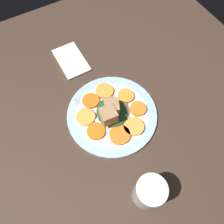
# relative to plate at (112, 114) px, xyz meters

# --- Properties ---
(table_slab) EXTENTS (1.20, 1.20, 0.02)m
(table_slab) POSITION_rel_plate_xyz_m (0.00, 0.00, -0.02)
(table_slab) COLOR #38281E
(table_slab) RESTS_ON ground
(plate) EXTENTS (0.29, 0.29, 0.01)m
(plate) POSITION_rel_plate_xyz_m (0.00, 0.00, 0.00)
(plate) COLOR #99B7D1
(plate) RESTS_ON table_slab
(carrot_slice_0) EXTENTS (0.06, 0.06, 0.01)m
(carrot_slice_0) POSITION_rel_plate_xyz_m (-0.08, 0.02, 0.01)
(carrot_slice_0) COLOR orange
(carrot_slice_0) RESTS_ON plate
(carrot_slice_1) EXTENTS (0.06, 0.06, 0.01)m
(carrot_slice_1) POSITION_rel_plate_xyz_m (-0.07, -0.04, 0.01)
(carrot_slice_1) COLOR #D76115
(carrot_slice_1) RESTS_ON plate
(carrot_slice_2) EXTENTS (0.06, 0.06, 0.01)m
(carrot_slice_2) POSITION_rel_plate_xyz_m (-0.03, -0.08, 0.01)
(carrot_slice_2) COLOR #F99539
(carrot_slice_2) RESTS_ON plate
(carrot_slice_3) EXTENTS (0.06, 0.06, 0.01)m
(carrot_slice_3) POSITION_rel_plate_xyz_m (0.03, -0.07, 0.01)
(carrot_slice_3) COLOR #D45F13
(carrot_slice_3) RESTS_ON plate
(carrot_slice_4) EXTENTS (0.06, 0.06, 0.01)m
(carrot_slice_4) POSITION_rel_plate_xyz_m (0.08, -0.02, 0.01)
(carrot_slice_4) COLOR orange
(carrot_slice_4) RESTS_ON plate
(carrot_slice_5) EXTENTS (0.06, 0.06, 0.01)m
(carrot_slice_5) POSITION_rel_plate_xyz_m (0.07, 0.04, 0.01)
(carrot_slice_5) COLOR #F9963A
(carrot_slice_5) RESTS_ON plate
(carrot_slice_6) EXTENTS (0.05, 0.05, 0.01)m
(carrot_slice_6) POSITION_rel_plate_xyz_m (0.03, 0.08, 0.01)
(carrot_slice_6) COLOR orange
(carrot_slice_6) RESTS_ON plate
(carrot_slice_7) EXTENTS (0.05, 0.05, 0.01)m
(carrot_slice_7) POSITION_rel_plate_xyz_m (-0.03, 0.07, 0.01)
(carrot_slice_7) COLOR orange
(carrot_slice_7) RESTS_ON plate
(center_pile) EXTENTS (0.11, 0.10, 0.07)m
(center_pile) POSITION_rel_plate_xyz_m (0.00, -0.01, 0.03)
(center_pile) COLOR #1E4723
(center_pile) RESTS_ON plate
(fork) EXTENTS (0.20, 0.06, 0.00)m
(fork) POSITION_rel_plate_xyz_m (-0.02, -0.06, 0.01)
(fork) COLOR silver
(fork) RESTS_ON plate
(water_glass) EXTENTS (0.07, 0.07, 0.11)m
(water_glass) POSITION_rel_plate_xyz_m (0.26, -0.04, 0.05)
(water_glass) COLOR silver
(water_glass) RESTS_ON table_slab
(napkin) EXTENTS (0.15, 0.09, 0.01)m
(napkin) POSITION_rel_plate_xyz_m (-0.27, -0.02, -0.00)
(napkin) COLOR silver
(napkin) RESTS_ON table_slab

